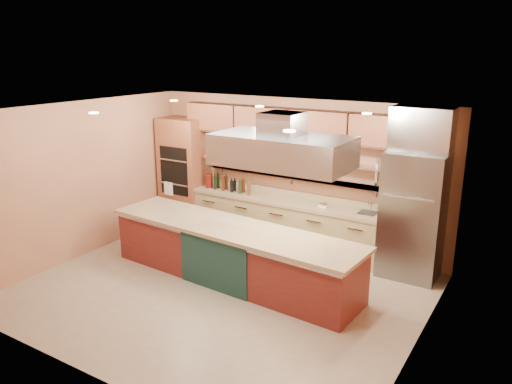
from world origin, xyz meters
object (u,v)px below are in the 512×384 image
Objects in this scene: island at (232,253)px; kitchen_scale at (323,205)px; copper_kettle at (235,147)px; green_canister at (266,149)px; refrigerator at (413,216)px; flower_vase at (209,181)px.

kitchen_scale is (0.85, 1.68, 0.51)m from island.
copper_kettle is at bearing 177.45° from kitchen_scale.
kitchen_scale is 0.80× the size of green_canister.
copper_kettle is at bearing 176.38° from refrigerator.
island is 2.38m from green_canister.
kitchen_scale is at bearing 67.08° from island.
kitchen_scale reaches higher than island.
copper_kettle reaches higher than kitchen_scale.
refrigerator is at bearing 38.39° from island.
island is at bearing -75.51° from green_canister.
copper_kettle is (-3.63, 0.23, 0.74)m from refrigerator.
green_canister is (-0.49, 1.90, 1.35)m from island.
copper_kettle is 0.71m from green_canister.
copper_kettle is 1.04× the size of green_canister.
island is at bearing -44.70° from flower_vase.
refrigerator reaches higher than green_canister.
green_canister is at bearing 174.25° from kitchen_scale.
flower_vase is 1.88× the size of kitchen_scale.
kitchen_scale is at bearing -9.33° from green_canister.
island is 23.30× the size of green_canister.
flower_vase is at bearing -176.43° from kitchen_scale.
flower_vase is 0.90m from copper_kettle.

